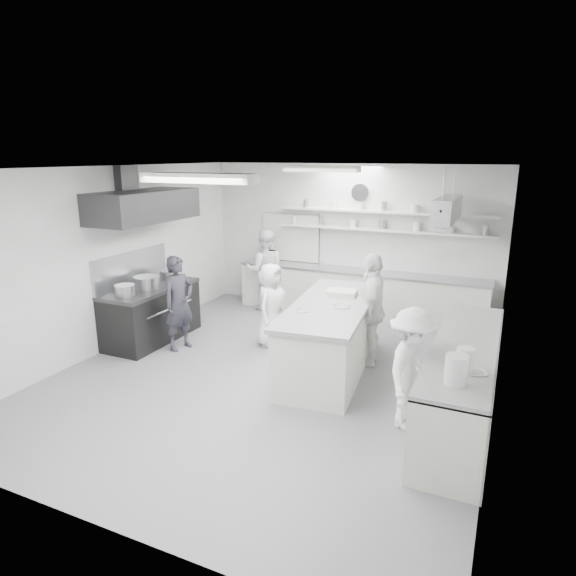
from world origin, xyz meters
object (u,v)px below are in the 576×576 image
at_px(prep_island, 331,338).
at_px(cook_back, 265,270).
at_px(stove, 152,315).
at_px(back_counter, 358,294).
at_px(right_counter, 463,382).
at_px(cook_stove, 179,303).

distance_m(prep_island, cook_back, 3.30).
relative_size(stove, back_counter, 0.36).
relative_size(right_counter, cook_stove, 2.08).
bearing_deg(cook_back, right_counter, 116.07).
bearing_deg(stove, back_counter, 43.99).
bearing_deg(cook_stove, back_counter, -22.34).
height_order(back_counter, cook_back, cook_back).
bearing_deg(right_counter, cook_stove, 174.27).
height_order(prep_island, cook_stove, cook_stove).
height_order(right_counter, cook_stove, cook_stove).
height_order(right_counter, prep_island, prep_island).
bearing_deg(back_counter, cook_stove, -126.65).
bearing_deg(prep_island, back_counter, 91.97).
xyz_separation_m(stove, right_counter, (5.25, -0.60, 0.02)).
bearing_deg(cook_stove, stove, 92.77).
xyz_separation_m(back_counter, cook_stove, (-2.19, -2.94, 0.33)).
distance_m(back_counter, right_counter, 4.13).
height_order(stove, cook_back, cook_back).
relative_size(stove, cook_back, 1.07).
bearing_deg(prep_island, stove, 175.82).
distance_m(right_counter, prep_island, 2.09).
xyz_separation_m(right_counter, cook_back, (-4.27, 3.05, 0.37)).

